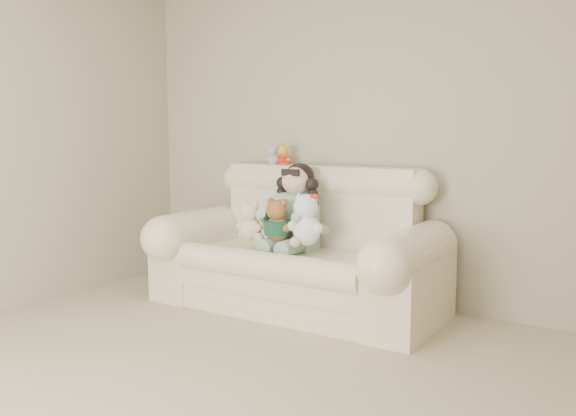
{
  "coord_description": "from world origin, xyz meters",
  "views": [
    {
      "loc": [
        1.7,
        -1.62,
        1.27
      ],
      "look_at": [
        -0.54,
        1.9,
        0.75
      ],
      "focal_mm": 37.24,
      "sensor_mm": 36.0,
      "label": 1
    }
  ],
  "objects_px": {
    "seated_child": "(296,206)",
    "brown_teddy": "(277,216)",
    "sofa": "(295,239)",
    "cream_teddy": "(250,217)",
    "white_cat": "(307,214)"
  },
  "relations": [
    {
      "from": "seated_child",
      "to": "white_cat",
      "type": "xyz_separation_m",
      "value": [
        0.19,
        -0.17,
        -0.03
      ]
    },
    {
      "from": "seated_child",
      "to": "white_cat",
      "type": "height_order",
      "value": "seated_child"
    },
    {
      "from": "seated_child",
      "to": "brown_teddy",
      "type": "distance_m",
      "value": 0.21
    },
    {
      "from": "seated_child",
      "to": "cream_teddy",
      "type": "xyz_separation_m",
      "value": [
        -0.25,
        -0.23,
        -0.08
      ]
    },
    {
      "from": "brown_teddy",
      "to": "sofa",
      "type": "bearing_deg",
      "value": 60.4
    },
    {
      "from": "seated_child",
      "to": "cream_teddy",
      "type": "relative_size",
      "value": 1.92
    },
    {
      "from": "white_cat",
      "to": "seated_child",
      "type": "bearing_deg",
      "value": 158.47
    },
    {
      "from": "seated_child",
      "to": "white_cat",
      "type": "bearing_deg",
      "value": -38.36
    },
    {
      "from": "sofa",
      "to": "white_cat",
      "type": "height_order",
      "value": "sofa"
    },
    {
      "from": "cream_teddy",
      "to": "sofa",
      "type": "bearing_deg",
      "value": 13.21
    },
    {
      "from": "sofa",
      "to": "cream_teddy",
      "type": "distance_m",
      "value": 0.36
    },
    {
      "from": "sofa",
      "to": "brown_teddy",
      "type": "height_order",
      "value": "sofa"
    },
    {
      "from": "brown_teddy",
      "to": "cream_teddy",
      "type": "relative_size",
      "value": 1.1
    },
    {
      "from": "white_cat",
      "to": "cream_teddy",
      "type": "height_order",
      "value": "white_cat"
    },
    {
      "from": "seated_child",
      "to": "brown_teddy",
      "type": "relative_size",
      "value": 1.74
    }
  ]
}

